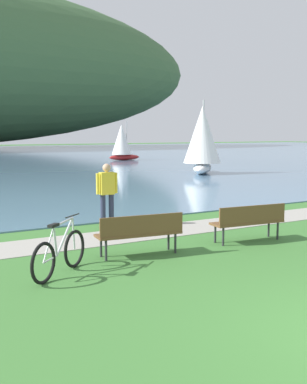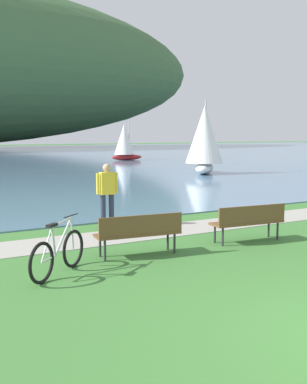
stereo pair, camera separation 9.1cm
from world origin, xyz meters
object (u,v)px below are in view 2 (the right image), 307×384
(park_bench_near_camera, at_px, (249,220))
(park_bench_further_along, at_px, (139,231))
(bicycle_leaning_near_bench, at_px, (58,253))
(sailboat_nearest_to_shore, at_px, (124,142))
(sailboat_toward_hillside, at_px, (204,139))
(person_at_shoreline, at_px, (107,191))

(park_bench_near_camera, bearing_deg, park_bench_further_along, 176.79)
(bicycle_leaning_near_bench, distance_m, sailboat_nearest_to_shore, 34.76)
(park_bench_further_along, bearing_deg, sailboat_toward_hillside, 50.43)
(park_bench_near_camera, height_order, sailboat_nearest_to_shore, sailboat_nearest_to_shore)
(park_bench_further_along, xyz_separation_m, bicycle_leaning_near_bench, (-1.87, -0.45, -0.12))
(park_bench_further_along, height_order, sailboat_toward_hillside, sailboat_toward_hillside)
(park_bench_further_along, height_order, sailboat_nearest_to_shore, sailboat_nearest_to_shore)
(park_bench_near_camera, relative_size, park_bench_further_along, 1.00)
(park_bench_near_camera, bearing_deg, sailboat_toward_hillside, 57.65)
(bicycle_leaning_near_bench, relative_size, sailboat_toward_hillside, 0.31)
(sailboat_toward_hillside, bearing_deg, park_bench_further_along, -129.57)
(park_bench_further_along, distance_m, bicycle_leaning_near_bench, 1.93)
(person_at_shoreline, distance_m, sailboat_toward_hillside, 16.72)
(person_at_shoreline, bearing_deg, sailboat_nearest_to_shore, 63.05)
(person_at_shoreline, xyz_separation_m, sailboat_nearest_to_shore, (13.75, 27.05, 0.73))
(bicycle_leaning_near_bench, xyz_separation_m, person_at_shoreline, (2.56, 3.61, 0.58))
(person_at_shoreline, relative_size, sailboat_nearest_to_shore, 0.48)
(sailboat_nearest_to_shore, distance_m, sailboat_toward_hillside, 15.33)
(bicycle_leaning_near_bench, height_order, sailboat_nearest_to_shore, sailboat_nearest_to_shore)
(park_bench_further_along, distance_m, sailboat_nearest_to_shore, 33.50)
(park_bench_further_along, relative_size, sailboat_toward_hillside, 0.41)
(park_bench_near_camera, xyz_separation_m, bicycle_leaning_near_bench, (-4.67, -0.30, -0.12))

